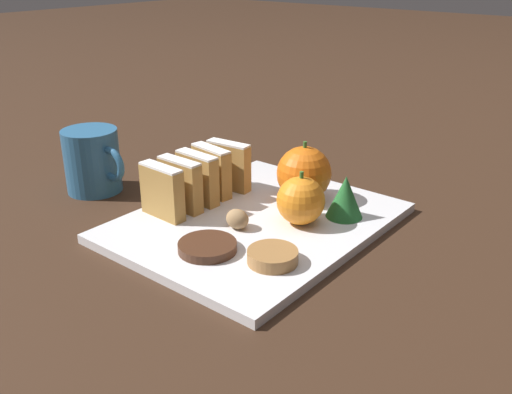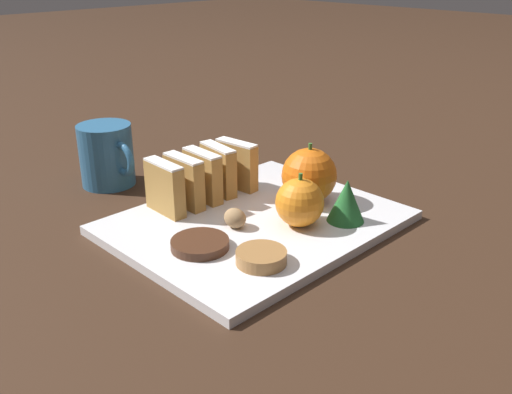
# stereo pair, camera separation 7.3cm
# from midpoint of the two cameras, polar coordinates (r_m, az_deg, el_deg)

# --- Properties ---
(ground_plane) EXTENTS (6.00, 6.00, 0.00)m
(ground_plane) POSITION_cam_midpoint_polar(r_m,az_deg,el_deg) (0.75, -2.80, -3.02)
(ground_plane) COLOR #382316
(serving_platter) EXTENTS (0.28, 0.35, 0.01)m
(serving_platter) POSITION_cam_midpoint_polar(r_m,az_deg,el_deg) (0.74, -2.81, -2.61)
(serving_platter) COLOR white
(serving_platter) RESTS_ON ground_plane
(stollen_slice_front) EXTENTS (0.07, 0.02, 0.07)m
(stollen_slice_front) POSITION_cam_midpoint_polar(r_m,az_deg,el_deg) (0.75, -12.14, 0.47)
(stollen_slice_front) COLOR #B28442
(stollen_slice_front) RESTS_ON serving_platter
(stollen_slice_second) EXTENTS (0.07, 0.02, 0.07)m
(stollen_slice_second) POSITION_cam_midpoint_polar(r_m,az_deg,el_deg) (0.77, -10.30, 1.18)
(stollen_slice_second) COLOR #B28442
(stollen_slice_second) RESTS_ON serving_platter
(stollen_slice_third) EXTENTS (0.07, 0.02, 0.07)m
(stollen_slice_third) POSITION_cam_midpoint_polar(r_m,az_deg,el_deg) (0.79, -8.54, 1.85)
(stollen_slice_third) COLOR #B28442
(stollen_slice_third) RESTS_ON serving_platter
(stollen_slice_fourth) EXTENTS (0.07, 0.03, 0.07)m
(stollen_slice_fourth) POSITION_cam_midpoint_polar(r_m,az_deg,el_deg) (0.81, -7.06, 2.55)
(stollen_slice_fourth) COLOR #B28442
(stollen_slice_fourth) RESTS_ON serving_platter
(stollen_slice_fifth) EXTENTS (0.07, 0.03, 0.07)m
(stollen_slice_fifth) POSITION_cam_midpoint_polar(r_m,az_deg,el_deg) (0.83, -5.29, 3.10)
(stollen_slice_fifth) COLOR #B28442
(stollen_slice_fifth) RESTS_ON serving_platter
(orange_near) EXTENTS (0.06, 0.06, 0.07)m
(orange_near) POSITION_cam_midpoint_polar(r_m,az_deg,el_deg) (0.72, 1.60, -0.42)
(orange_near) COLOR orange
(orange_near) RESTS_ON serving_platter
(orange_far) EXTENTS (0.08, 0.08, 0.08)m
(orange_far) POSITION_cam_midpoint_polar(r_m,az_deg,el_deg) (0.78, 2.18, 2.31)
(orange_far) COLOR orange
(orange_far) RESTS_ON serving_platter
(walnut) EXTENTS (0.03, 0.03, 0.03)m
(walnut) POSITION_cam_midpoint_polar(r_m,az_deg,el_deg) (0.71, -4.76, -2.29)
(walnut) COLOR #9E7A51
(walnut) RESTS_ON serving_platter
(chocolate_cookie) EXTENTS (0.07, 0.07, 0.01)m
(chocolate_cookie) POSITION_cam_midpoint_polar(r_m,az_deg,el_deg) (0.67, -8.03, -5.02)
(chocolate_cookie) COLOR #472819
(chocolate_cookie) RESTS_ON serving_platter
(gingerbread_cookie) EXTENTS (0.06, 0.06, 0.02)m
(gingerbread_cookie) POSITION_cam_midpoint_polar(r_m,az_deg,el_deg) (0.63, -1.63, -6.05)
(gingerbread_cookie) COLOR #A3703D
(gingerbread_cookie) RESTS_ON serving_platter
(evergreen_sprig) EXTENTS (0.05, 0.05, 0.06)m
(evergreen_sprig) POSITION_cam_midpoint_polar(r_m,az_deg,el_deg) (0.74, 6.14, -0.03)
(evergreen_sprig) COLOR #23662D
(evergreen_sprig) RESTS_ON serving_platter
(coffee_mug) EXTENTS (0.11, 0.08, 0.09)m
(coffee_mug) POSITION_cam_midpoint_polar(r_m,az_deg,el_deg) (0.89, -18.29, 3.42)
(coffee_mug) COLOR #2D6693
(coffee_mug) RESTS_ON ground_plane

